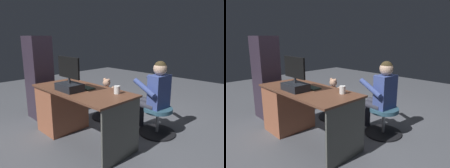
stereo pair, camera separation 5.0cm
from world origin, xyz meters
TOP-DOWN VIEW (x-y plane):
  - ground_plane at (0.00, 0.00)m, footprint 10.00×10.00m
  - desk at (0.42, 0.38)m, footprint 1.56×0.71m
  - monitor at (0.06, 0.53)m, footprint 0.45×0.25m
  - keyboard at (0.07, 0.31)m, footprint 0.42×0.14m
  - computer_mouse at (0.38, 0.33)m, footprint 0.06×0.10m
  - cup at (-0.50, 0.19)m, footprint 0.08×0.08m
  - tv_remote at (0.32, 0.41)m, footprint 0.09×0.16m
  - office_chair_teddy at (0.35, -0.45)m, footprint 0.56×0.56m
  - teddy_bear at (0.35, -0.46)m, footprint 0.23×0.23m
  - visitor_chair at (-0.67, -0.54)m, footprint 0.57×0.57m
  - person at (-0.60, -0.54)m, footprint 0.52×0.51m
  - equipment_rack at (1.25, 0.39)m, footprint 0.44×0.36m

SIDE VIEW (x-z plane):
  - ground_plane at x=0.00m, z-range 0.00..0.00m
  - visitor_chair at x=-0.67m, z-range 0.02..0.45m
  - office_chair_teddy at x=0.35m, z-range 0.03..0.45m
  - desk at x=0.42m, z-range 0.03..0.78m
  - teddy_bear at x=0.35m, z-range 0.41..0.73m
  - person at x=-0.60m, z-range 0.10..1.23m
  - equipment_rack at x=1.25m, z-range 0.00..1.49m
  - tv_remote at x=0.32m, z-range 0.76..0.77m
  - keyboard at x=0.07m, z-range 0.76..0.78m
  - computer_mouse at x=0.38m, z-range 0.76..0.79m
  - cup at x=-0.50m, z-range 0.76..0.86m
  - monitor at x=0.06m, z-range 0.65..1.11m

